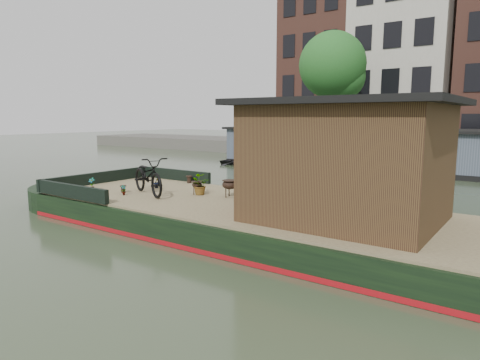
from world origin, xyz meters
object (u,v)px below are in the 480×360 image
Objects in this scene: bicycle at (148,176)px; cabin at (347,159)px; potted_plant_a at (92,184)px; brazier_rear at (197,188)px; brazier_front at (230,188)px; dinghy at (244,160)px.

cabin is at bearing -62.80° from bicycle.
bicycle is 5.28× the size of potted_plant_a.
cabin is 11.04× the size of brazier_rear.
brazier_rear is at bearing 175.84° from cabin.
brazier_front is (1.99, 0.99, -0.29)m from bicycle.
potted_plant_a is 1.02× the size of brazier_rear.
dinghy is (-7.23, 10.95, -0.59)m from brazier_front.
brazier_front is 0.16× the size of dinghy.
brazier_rear is (-4.29, 0.31, -1.05)m from cabin.
bicycle reaches higher than brazier_front.
cabin is 10.82× the size of potted_plant_a.
brazier_rear is (-0.92, -0.24, -0.04)m from brazier_front.
bicycle is 2.24m from brazier_front.
bicycle is 4.38× the size of brazier_front.
potted_plant_a is 12.92m from dinghy.
bicycle is at bearing -153.50° from brazier_front.
bicycle is 1.35m from brazier_rear.
brazier_rear is 12.86m from dinghy.
cabin is 1.44× the size of dinghy.
brazier_rear is at bearing -165.17° from brazier_front.
dinghy is (-6.31, 11.19, -0.54)m from brazier_rear.
bicycle is at bearing 15.65° from potted_plant_a.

